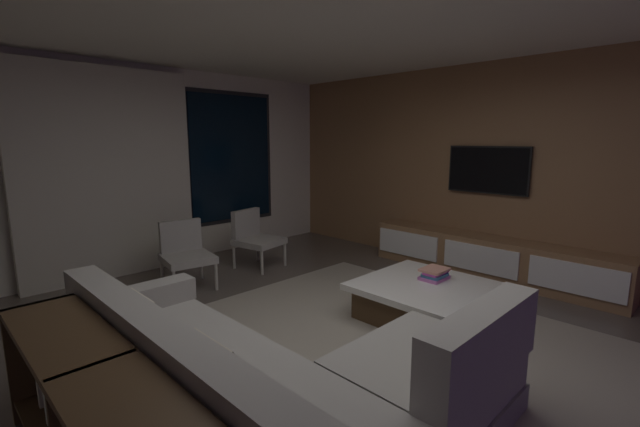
{
  "coord_description": "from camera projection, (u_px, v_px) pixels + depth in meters",
  "views": [
    {
      "loc": [
        -2.36,
        -2.04,
        1.73
      ],
      "look_at": [
        0.96,
        1.29,
        0.9
      ],
      "focal_mm": 23.55,
      "sensor_mm": 36.0,
      "label": 1
    }
  ],
  "objects": [
    {
      "name": "back_wall_with_window",
      "position": [
        143.0,
        169.0,
        5.61
      ],
      "size": [
        6.6,
        0.3,
        2.7
      ],
      "color": "silver",
      "rests_on": "floor"
    },
    {
      "name": "accent_chair_near_window",
      "position": [
        255.0,
        235.0,
        5.75
      ],
      "size": [
        0.64,
        0.66,
        0.78
      ],
      "color": "#B2ADA0",
      "rests_on": "floor"
    },
    {
      "name": "area_rug",
      "position": [
        385.0,
        347.0,
        3.54
      ],
      "size": [
        3.2,
        3.8,
        0.01
      ],
      "primitive_type": "cube",
      "color": "gray",
      "rests_on": "floor"
    },
    {
      "name": "floor",
      "position": [
        348.0,
        359.0,
        3.36
      ],
      "size": [
        9.2,
        9.2,
        0.0
      ],
      "primitive_type": "plane",
      "color": "#564C44"
    },
    {
      "name": "coffee_table",
      "position": [
        424.0,
        300.0,
        4.08
      ],
      "size": [
        1.16,
        1.16,
        0.36
      ],
      "color": "#46301C",
      "rests_on": "floor"
    },
    {
      "name": "accent_chair_by_curtain",
      "position": [
        185.0,
        251.0,
        4.96
      ],
      "size": [
        0.63,
        0.64,
        0.78
      ],
      "color": "#B2ADA0",
      "rests_on": "floor"
    },
    {
      "name": "book_stack_on_coffee_table",
      "position": [
        435.0,
        274.0,
        4.16
      ],
      "size": [
        0.28,
        0.21,
        0.11
      ],
      "color": "#B963AC",
      "rests_on": "coffee_table"
    },
    {
      "name": "media_wall",
      "position": [
        511.0,
        170.0,
        5.25
      ],
      "size": [
        0.12,
        7.8,
        2.7
      ],
      "color": "#8E6642",
      "rests_on": "floor"
    },
    {
      "name": "mounted_tv",
      "position": [
        488.0,
        170.0,
        5.35
      ],
      "size": [
        0.05,
        1.04,
        0.6
      ],
      "color": "black"
    },
    {
      "name": "media_console",
      "position": [
        491.0,
        259.0,
        5.28
      ],
      "size": [
        0.46,
        3.1,
        0.52
      ],
      "color": "#8E6642",
      "rests_on": "floor"
    },
    {
      "name": "sectional_couch",
      "position": [
        273.0,
        385.0,
        2.5
      ],
      "size": [
        1.98,
        2.5,
        0.82
      ],
      "color": "gray",
      "rests_on": "floor"
    }
  ]
}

